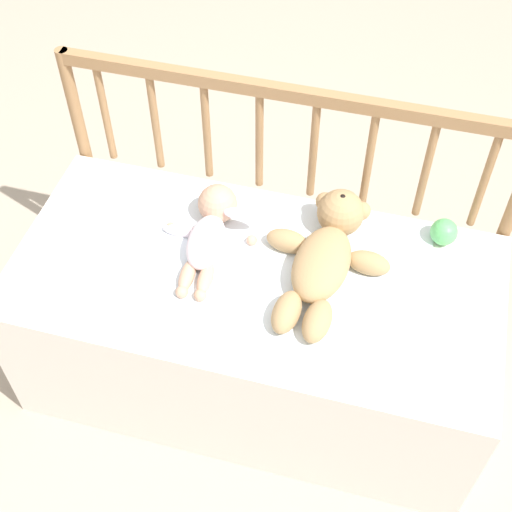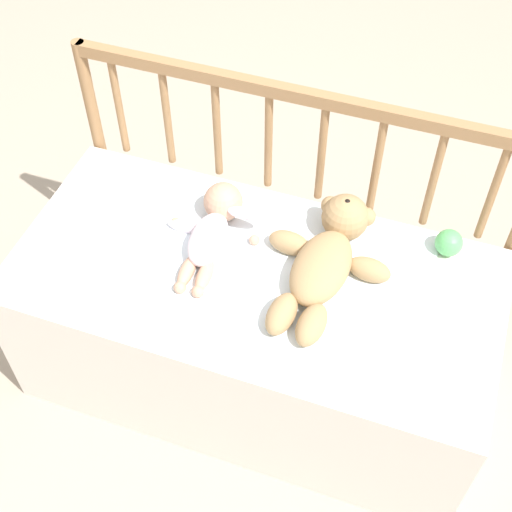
% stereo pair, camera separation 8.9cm
% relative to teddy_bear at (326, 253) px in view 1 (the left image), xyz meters
% --- Properties ---
extents(ground_plane, '(12.00, 12.00, 0.00)m').
position_rel_teddy_bear_xyz_m(ground_plane, '(-0.17, -0.08, -0.54)').
color(ground_plane, tan).
extents(crib_mattress, '(1.28, 0.61, 0.49)m').
position_rel_teddy_bear_xyz_m(crib_mattress, '(-0.17, -0.08, -0.29)').
color(crib_mattress, white).
rests_on(crib_mattress, ground_plane).
extents(crib_rail, '(1.28, 0.04, 0.84)m').
position_rel_teddy_bear_xyz_m(crib_rail, '(-0.17, 0.25, 0.06)').
color(crib_rail, '#997047').
rests_on(crib_rail, ground_plane).
extents(blanket, '(0.81, 0.52, 0.01)m').
position_rel_teddy_bear_xyz_m(blanket, '(-0.14, -0.05, -0.05)').
color(blanket, white).
rests_on(blanket, crib_mattress).
extents(teddy_bear, '(0.34, 0.47, 0.13)m').
position_rel_teddy_bear_xyz_m(teddy_bear, '(0.00, 0.00, 0.00)').
color(teddy_bear, tan).
rests_on(teddy_bear, crib_mattress).
extents(baby, '(0.27, 0.36, 0.11)m').
position_rel_teddy_bear_xyz_m(baby, '(-0.31, 0.00, -0.01)').
color(baby, white).
rests_on(baby, crib_mattress).
extents(toy_ball, '(0.07, 0.07, 0.07)m').
position_rel_teddy_bear_xyz_m(toy_ball, '(0.29, 0.16, -0.01)').
color(toy_ball, '#59BF66').
rests_on(toy_ball, crib_mattress).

